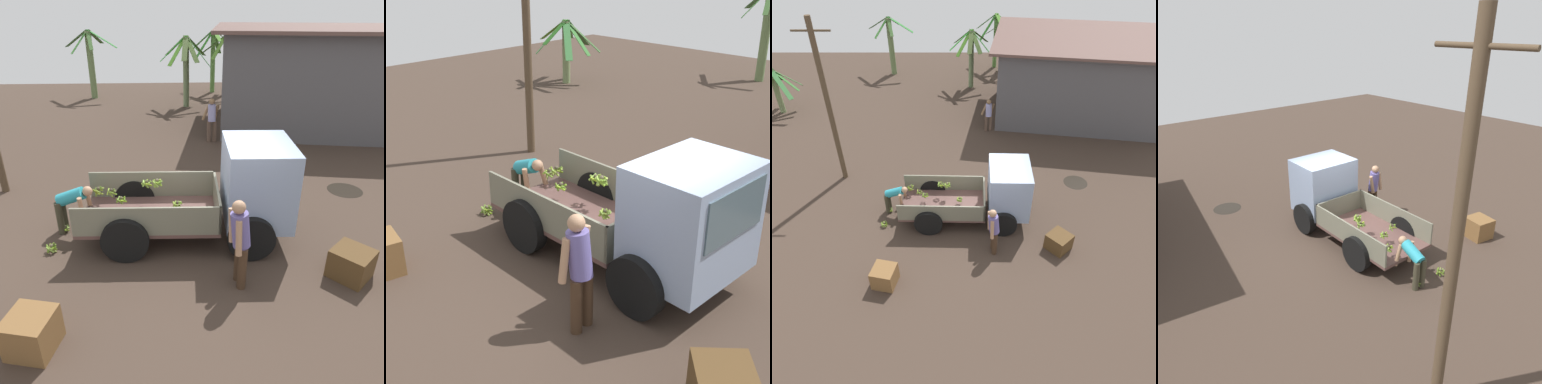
# 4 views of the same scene
# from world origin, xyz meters

# --- Properties ---
(ground) EXTENTS (36.00, 36.00, 0.00)m
(ground) POSITION_xyz_m (0.00, 0.00, 0.00)
(ground) COLOR #403228
(mud_patch_0) EXTENTS (0.94, 0.94, 0.01)m
(mud_patch_0) POSITION_xyz_m (3.85, 2.01, 0.00)
(mud_patch_0) COLOR black
(mud_patch_0) RESTS_ON ground
(cargo_truck) EXTENTS (4.42, 2.10, 2.13)m
(cargo_truck) POSITION_xyz_m (0.41, -0.03, 1.10)
(cargo_truck) COLOR brown
(cargo_truck) RESTS_ON ground
(warehouse_shed) EXTENTS (9.46, 7.56, 3.83)m
(warehouse_shed) POSITION_xyz_m (5.63, 8.26, 2.71)
(warehouse_shed) COLOR #535155
(warehouse_shed) RESTS_ON ground
(banana_palm_1) EXTENTS (2.34, 2.16, 3.35)m
(banana_palm_1) POSITION_xyz_m (1.40, 15.04, 1.80)
(banana_palm_1) COLOR #57883F
(banana_palm_1) RESTS_ON ground
(banana_palm_2) EXTENTS (2.90, 2.17, 3.44)m
(banana_palm_2) POSITION_xyz_m (-5.14, 13.81, 1.81)
(banana_palm_2) COLOR #647D4C
(banana_palm_2) RESTS_ON ground
(banana_palm_3) EXTENTS (2.75, 2.64, 3.14)m
(banana_palm_3) POSITION_xyz_m (2.00, 14.19, 1.73)
(banana_palm_3) COLOR #62834B
(banana_palm_3) RESTS_ON ground
(banana_palm_4) EXTENTS (2.43, 2.41, 3.29)m
(banana_palm_4) POSITION_xyz_m (-0.21, 11.66, 1.82)
(banana_palm_4) COLOR #738A5D
(banana_palm_4) RESTS_ON ground
(person_foreground_visitor) EXTENTS (0.41, 0.65, 1.72)m
(person_foreground_visitor) POSITION_xyz_m (0.29, -1.66, 0.95)
(person_foreground_visitor) COLOR #3F2B1C
(person_foreground_visitor) RESTS_ON ground
(person_worker_loading) EXTENTS (0.86, 0.59, 1.13)m
(person_worker_loading) POSITION_xyz_m (-3.10, 0.27, 0.71)
(person_worker_loading) COLOR #3B3828
(person_worker_loading) RESTS_ON ground
(person_bystander_near_shed) EXTENTS (0.67, 0.38, 1.58)m
(person_bystander_near_shed) POSITION_xyz_m (0.55, 6.32, 0.88)
(person_bystander_near_shed) COLOR brown
(person_bystander_near_shed) RESTS_ON ground
(banana_bunch_on_ground_0) EXTENTS (0.21, 0.21, 0.17)m
(banana_bunch_on_ground_0) POSITION_xyz_m (-3.31, 0.23, 0.10)
(banana_bunch_on_ground_0) COLOR #433C2B
(banana_bunch_on_ground_0) RESTS_ON ground
(banana_bunch_on_ground_1) EXTENTS (0.25, 0.25, 0.20)m
(banana_bunch_on_ground_1) POSITION_xyz_m (-3.39, -0.53, 0.11)
(banana_bunch_on_ground_1) COLOR brown
(banana_bunch_on_ground_1) RESTS_ON ground
(wooden_crate_0) EXTENTS (0.77, 0.77, 0.62)m
(wooden_crate_0) POSITION_xyz_m (-2.94, -2.96, 0.31)
(wooden_crate_0) COLOR brown
(wooden_crate_0) RESTS_ON ground
(wooden_crate_1) EXTENTS (0.95, 0.95, 0.56)m
(wooden_crate_1) POSITION_xyz_m (2.43, -1.55, 0.28)
(wooden_crate_1) COLOR #50371C
(wooden_crate_1) RESTS_ON ground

